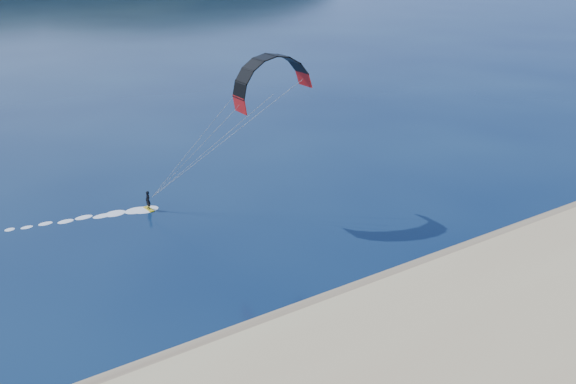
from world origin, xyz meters
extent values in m
plane|color=#071536|center=(0.00, 0.00, 0.00)|extent=(1800.00, 1800.00, 0.00)
cube|color=#846A4D|center=(0.00, 4.50, 0.05)|extent=(220.00, 2.50, 0.10)
cube|color=gold|center=(-3.45, 22.83, 0.04)|extent=(0.59, 1.27, 0.07)
imported|color=black|center=(-3.45, 22.83, 0.82)|extent=(0.45, 0.60, 1.50)
cylinder|color=gray|center=(0.91, 19.99, 5.20)|extent=(0.02, 0.02, 12.72)
camera|label=1|loc=(-14.04, -15.56, 17.70)|focal=32.87mm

